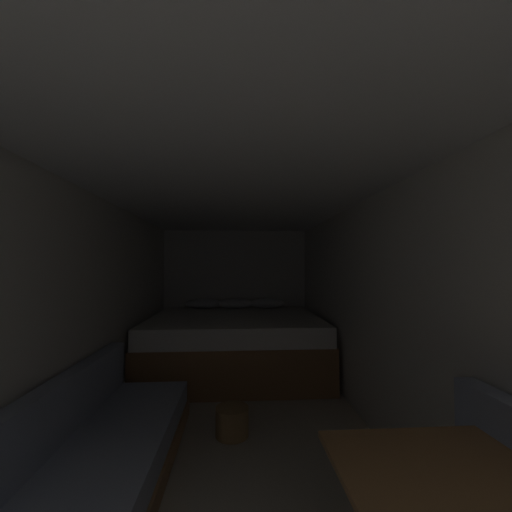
% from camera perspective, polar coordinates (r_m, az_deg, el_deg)
% --- Properties ---
extents(ground_plane, '(7.48, 7.48, 0.00)m').
position_cam_1_polar(ground_plane, '(2.98, -4.06, -31.06)').
color(ground_plane, '#B2A893').
extents(wall_back, '(2.52, 0.05, 2.07)m').
position_cam_1_polar(wall_back, '(5.38, -3.84, -6.38)').
color(wall_back, silver).
rests_on(wall_back, ground).
extents(wall_left, '(0.05, 5.48, 2.07)m').
position_cam_1_polar(wall_left, '(2.92, -29.50, -9.82)').
color(wall_left, silver).
rests_on(wall_left, ground).
extents(wall_right, '(0.05, 5.48, 2.07)m').
position_cam_1_polar(wall_right, '(2.90, 21.61, -9.97)').
color(wall_right, silver).
rests_on(wall_right, ground).
extents(ceiling_slab, '(2.52, 5.48, 0.05)m').
position_cam_1_polar(ceiling_slab, '(2.68, -3.95, 12.06)').
color(ceiling_slab, white).
rests_on(ceiling_slab, wall_left).
extents(bed, '(2.30, 1.91, 0.93)m').
position_cam_1_polar(bed, '(4.48, -3.89, -15.60)').
color(bed, olive).
rests_on(bed, ground).
extents(wicker_basket, '(0.28, 0.28, 0.24)m').
position_cam_1_polar(wicker_basket, '(3.02, -4.42, -28.07)').
color(wicker_basket, olive).
rests_on(wicker_basket, ground).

